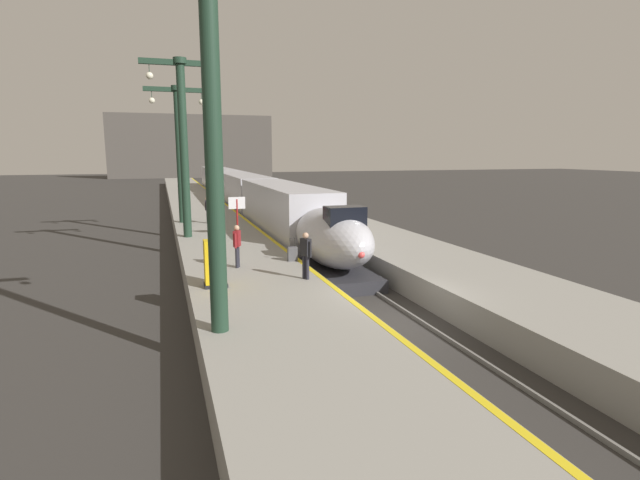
% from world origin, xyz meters
% --- Properties ---
extents(ground_plane, '(260.00, 260.00, 0.00)m').
position_xyz_m(ground_plane, '(0.00, 0.00, 0.00)').
color(ground_plane, '#33302D').
extents(platform_left, '(4.80, 110.00, 1.05)m').
position_xyz_m(platform_left, '(-4.05, 24.75, 0.53)').
color(platform_left, gray).
rests_on(platform_left, ground).
extents(platform_right, '(4.80, 110.00, 1.05)m').
position_xyz_m(platform_right, '(4.05, 24.75, 0.53)').
color(platform_right, gray).
rests_on(platform_right, ground).
extents(platform_left_safety_stripe, '(0.20, 107.80, 0.01)m').
position_xyz_m(platform_left_safety_stripe, '(-1.77, 24.75, 1.05)').
color(platform_left_safety_stripe, yellow).
rests_on(platform_left_safety_stripe, platform_left).
extents(rail_main_left, '(0.08, 110.00, 0.12)m').
position_xyz_m(rail_main_left, '(-0.75, 27.50, 0.06)').
color(rail_main_left, slate).
rests_on(rail_main_left, ground).
extents(rail_main_right, '(0.08, 110.00, 0.12)m').
position_xyz_m(rail_main_right, '(0.75, 27.50, 0.06)').
color(rail_main_right, slate).
rests_on(rail_main_right, ground).
extents(highspeed_train_main, '(2.92, 56.72, 3.60)m').
position_xyz_m(highspeed_train_main, '(0.00, 30.76, 1.96)').
color(highspeed_train_main, silver).
rests_on(highspeed_train_main, ground).
extents(station_column_near, '(4.00, 0.68, 9.18)m').
position_xyz_m(station_column_near, '(-5.90, -1.74, 6.57)').
color(station_column_near, '#1E3828').
rests_on(station_column_near, platform_left).
extents(station_column_mid, '(4.00, 0.68, 9.24)m').
position_xyz_m(station_column_mid, '(-5.90, 13.26, 6.60)').
color(station_column_mid, '#1E3828').
rests_on(station_column_mid, platform_left).
extents(station_column_far, '(4.00, 0.68, 8.61)m').
position_xyz_m(station_column_far, '(-5.90, 19.19, 6.27)').
color(station_column_far, '#1E3828').
rests_on(station_column_far, platform_left).
extents(passenger_near_edge, '(0.35, 0.53, 1.69)m').
position_xyz_m(passenger_near_edge, '(-4.42, 5.18, 2.04)').
color(passenger_near_edge, '#23232D').
rests_on(passenger_near_edge, platform_left).
extents(passenger_mid_platform, '(0.37, 0.52, 1.69)m').
position_xyz_m(passenger_mid_platform, '(-2.36, 2.61, 2.04)').
color(passenger_mid_platform, '#23232D').
rests_on(passenger_mid_platform, platform_left).
extents(passenger_far_waiting, '(0.32, 0.55, 1.69)m').
position_xyz_m(passenger_far_waiting, '(-4.38, 18.32, 2.04)').
color(passenger_far_waiting, '#23232D').
rests_on(passenger_far_waiting, platform_left).
extents(rolling_suitcase, '(0.40, 0.22, 0.98)m').
position_xyz_m(rolling_suitcase, '(-2.05, 5.66, 1.35)').
color(rolling_suitcase, '#4C4C51').
rests_on(rolling_suitcase, platform_left).
extents(ticket_machine_yellow, '(0.76, 0.62, 1.60)m').
position_xyz_m(ticket_machine_yellow, '(-5.55, 2.57, 1.79)').
color(ticket_machine_yellow, yellow).
rests_on(ticket_machine_yellow, platform_left).
extents(departure_info_board, '(0.90, 0.10, 2.12)m').
position_xyz_m(departure_info_board, '(-3.29, 12.78, 2.56)').
color(departure_info_board, maroon).
rests_on(departure_info_board, platform_left).
extents(terminus_back_wall, '(36.00, 2.00, 14.00)m').
position_xyz_m(terminus_back_wall, '(0.00, 102.00, 7.00)').
color(terminus_back_wall, '#4C4742').
rests_on(terminus_back_wall, ground).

